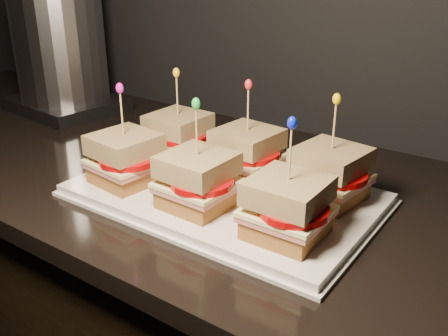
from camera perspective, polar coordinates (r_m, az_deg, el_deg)
The scene contains 48 objects.
granite_slab at distance 0.86m, azimuth 2.73°, elevation -2.94°, with size 2.30×0.63×0.03m, color black.
platter at distance 0.80m, azimuth 0.00°, elevation -3.05°, with size 0.46×0.29×0.02m, color silver.
platter_rim at distance 0.80m, azimuth 0.00°, elevation -3.43°, with size 0.47×0.30×0.01m, color silver.
sandwich_0_bread_bot at distance 0.92m, azimuth -5.14°, elevation 2.05°, with size 0.09×0.09×0.03m, color brown.
sandwich_0_ham at distance 0.91m, azimuth -5.18°, elevation 3.04°, with size 0.10×0.10×0.01m, color #B76055.
sandwich_0_cheese at distance 0.91m, azimuth -5.20°, elevation 3.45°, with size 0.10×0.10×0.01m, color #FFF4A7.
sandwich_0_tomato at distance 0.90m, azimuth -4.87°, elevation 3.65°, with size 0.09×0.09×0.01m, color #AC0507.
sandwich_0_bread_top at distance 0.90m, azimuth -5.26°, elevation 5.13°, with size 0.09×0.09×0.03m, color #512D11.
sandwich_0_pick at distance 0.89m, azimuth -5.37°, elevation 7.97°, with size 0.00×0.00×0.09m, color tan.
sandwich_0_frill at distance 0.88m, azimuth -5.48°, elevation 10.80°, with size 0.01×0.01×0.02m, color yellow.
sandwich_1_bread_bot at distance 0.84m, azimuth 2.62°, elevation -0.05°, with size 0.09×0.09×0.03m, color brown.
sandwich_1_ham at distance 0.83m, azimuth 2.64°, elevation 1.02°, with size 0.10×0.10×0.01m, color #B76055.
sandwich_1_cheese at distance 0.83m, azimuth 2.65°, elevation 1.47°, with size 0.10×0.10×0.01m, color #FFF4A7.
sandwich_1_tomato at distance 0.81m, azimuth 3.15°, elevation 1.65°, with size 0.09×0.09×0.01m, color #AC0507.
sandwich_1_bread_top at distance 0.82m, azimuth 2.69°, elevation 3.30°, with size 0.09×0.09×0.03m, color #512D11.
sandwich_1_pick at distance 0.80m, azimuth 2.75°, elevation 6.40°, with size 0.00×0.00×0.09m, color tan.
sandwich_1_frill at distance 0.79m, azimuth 2.81°, elevation 9.52°, with size 0.01×0.01×0.02m, color red.
sandwich_2_bread_bot at distance 0.77m, azimuth 11.84°, elevation -2.53°, with size 0.09×0.09×0.03m, color brown.
sandwich_2_ham at distance 0.77m, azimuth 11.94°, elevation -1.39°, with size 0.10×0.10×0.01m, color #B76055.
sandwich_2_cheese at distance 0.77m, azimuth 11.98°, elevation -0.91°, with size 0.10×0.10×0.01m, color #FFF4A7.
sandwich_2_tomato at distance 0.75m, azimuth 12.67°, elevation -0.76°, with size 0.09×0.09×0.01m, color #AC0507.
sandwich_2_bread_top at distance 0.75m, azimuth 12.16°, elevation 1.04°, with size 0.09×0.09×0.03m, color #512D11.
sandwich_2_pick at distance 0.74m, azimuth 12.45°, elevation 4.35°, with size 0.00×0.00×0.09m, color tan.
sandwich_2_frill at distance 0.73m, azimuth 12.76°, elevation 7.71°, with size 0.01×0.01×0.02m, color yellow.
sandwich_3_bread_bot at distance 0.83m, azimuth -11.04°, elevation -0.70°, with size 0.09×0.09×0.03m, color brown.
sandwich_3_ham at distance 0.82m, azimuth -11.13°, elevation 0.37°, with size 0.10×0.10×0.01m, color #B76055.
sandwich_3_cheese at distance 0.82m, azimuth -11.17°, elevation 0.83°, with size 0.10×0.10×0.01m, color #FFF4A7.
sandwich_3_tomato at distance 0.81m, azimuth -10.92°, elevation 1.00°, with size 0.09×0.09×0.01m, color #AC0507.
sandwich_3_bread_top at distance 0.81m, azimuth -11.32°, elevation 2.66°, with size 0.09×0.09×0.03m, color #512D11.
sandwich_3_pick at distance 0.80m, azimuth -11.58°, elevation 5.78°, with size 0.00×0.00×0.09m, color tan.
sandwich_3_frill at distance 0.78m, azimuth -11.84°, elevation 8.92°, with size 0.01×0.01×0.02m, color #D512A9.
sandwich_4_bread_bot at distance 0.74m, azimuth -2.98°, elevation -3.39°, with size 0.09×0.09×0.03m, color brown.
sandwich_4_ham at distance 0.73m, azimuth -3.01°, elevation -2.20°, with size 0.10×0.10×0.01m, color #B76055.
sandwich_4_cheese at distance 0.73m, azimuth -3.02°, elevation -1.71°, with size 0.10×0.10×0.01m, color #FFF4A7.
sandwich_4_tomato at distance 0.71m, azimuth -2.57°, elevation -1.56°, with size 0.09×0.09×0.01m, color #AC0507.
sandwich_4_bread_top at distance 0.72m, azimuth -3.06°, elevation 0.33°, with size 0.09×0.09×0.03m, color #512D11.
sandwich_4_pick at distance 0.70m, azimuth -3.14°, elevation 3.82°, with size 0.00×0.00×0.09m, color tan.
sandwich_4_frill at distance 0.69m, azimuth -3.23°, elevation 7.36°, with size 0.01×0.01×0.02m, color green.
sandwich_5_bread_bot at distance 0.67m, azimuth 7.12°, elevation -6.63°, with size 0.09×0.09×0.03m, color brown.
sandwich_5_ham at distance 0.66m, azimuth 7.20°, elevation -5.36°, with size 0.10×0.10×0.01m, color #B76055.
sandwich_5_cheese at distance 0.66m, azimuth 7.23°, elevation -4.82°, with size 0.10×0.10×0.01m, color #FFF4A7.
sandwich_5_tomato at distance 0.64m, azimuth 7.95°, elevation -4.72°, with size 0.09×0.09×0.01m, color #AC0507.
sandwich_5_bread_top at distance 0.64m, azimuth 7.35°, elevation -2.61°, with size 0.09×0.09×0.03m, color #512D11.
sandwich_5_pick at distance 0.62m, azimuth 7.57°, elevation 1.20°, with size 0.00×0.00×0.09m, color tan.
sandwich_5_frill at distance 0.61m, azimuth 7.79°, elevation 5.12°, with size 0.01×0.01×0.02m, color #0A1BD6.
appliance_base at distance 1.32m, azimuth -17.44°, elevation 7.00°, with size 0.25×0.21×0.03m, color #262628.
appliance_body at distance 1.29m, azimuth -18.28°, elevation 13.57°, with size 0.21×0.21×0.28m, color silver.
appliance at distance 1.29m, azimuth -18.25°, elevation 13.34°, with size 0.25×0.21×0.33m, color silver, non-canonical shape.
Camera 1 is at (0.83, 1.04, 1.22)m, focal length 40.00 mm.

